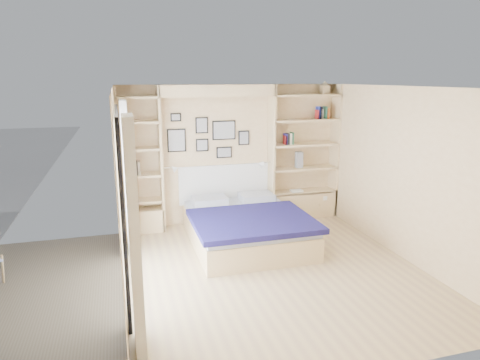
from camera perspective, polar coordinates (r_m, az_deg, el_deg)
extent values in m
plane|color=tan|center=(6.12, 4.46, -11.83)|extent=(4.50, 4.50, 0.00)
plane|color=beige|center=(7.80, -1.10, 3.43)|extent=(4.00, 0.00, 4.00)
plane|color=beige|center=(3.78, 16.81, -8.33)|extent=(4.00, 0.00, 4.00)
plane|color=beige|center=(5.35, -15.81, -1.80)|extent=(0.00, 4.50, 4.50)
plane|color=beige|center=(6.66, 21.04, 0.75)|extent=(0.00, 4.50, 4.50)
plane|color=white|center=(5.53, 4.94, 12.26)|extent=(4.50, 4.50, 0.00)
cube|color=beige|center=(7.41, -10.52, 2.66)|extent=(0.04, 0.35, 2.50)
cube|color=beige|center=(7.84, 4.19, 3.45)|extent=(0.04, 0.35, 2.50)
cube|color=beige|center=(7.44, -3.07, 11.83)|extent=(2.00, 0.35, 0.20)
cube|color=beige|center=(8.36, 12.48, 3.80)|extent=(0.04, 0.35, 2.50)
cube|color=beige|center=(7.38, -15.78, 2.33)|extent=(0.04, 0.35, 2.50)
cube|color=beige|center=(8.31, 8.29, -3.16)|extent=(1.30, 0.35, 0.50)
cube|color=beige|center=(7.65, -12.80, -5.24)|extent=(0.70, 0.35, 0.40)
cube|color=black|center=(5.19, -16.17, 8.71)|extent=(0.04, 2.08, 0.06)
cube|color=black|center=(5.79, -14.71, -13.51)|extent=(0.04, 2.08, 0.06)
cube|color=black|center=(4.43, -15.19, -7.04)|extent=(0.04, 0.06, 2.20)
cube|color=black|center=(6.38, -15.53, -0.74)|extent=(0.04, 0.06, 2.20)
cube|color=silver|center=(5.39, -15.51, -3.12)|extent=(0.01, 2.00, 2.20)
cube|color=white|center=(4.15, -13.90, -7.63)|extent=(0.10, 0.45, 2.30)
cube|color=white|center=(6.64, -14.81, 0.30)|extent=(0.10, 0.45, 2.30)
cube|color=beige|center=(8.25, 8.35, -1.50)|extent=(1.30, 0.35, 0.04)
cube|color=beige|center=(8.14, 8.46, 1.56)|extent=(1.30, 0.35, 0.04)
cube|color=beige|center=(8.06, 8.57, 4.69)|extent=(1.30, 0.35, 0.04)
cube|color=beige|center=(8.01, 8.68, 7.88)|extent=(1.30, 0.35, 0.04)
cube|color=beige|center=(7.98, 8.80, 11.09)|extent=(1.30, 0.35, 0.04)
cube|color=beige|center=(7.55, -12.94, -2.73)|extent=(0.70, 0.35, 0.04)
cube|color=beige|center=(7.44, -13.12, 0.61)|extent=(0.70, 0.35, 0.04)
cube|color=beige|center=(7.35, -13.31, 4.03)|extent=(0.70, 0.35, 0.04)
cube|color=beige|center=(7.29, -13.50, 7.51)|extent=(0.70, 0.35, 0.04)
cube|color=beige|center=(7.26, -13.68, 10.65)|extent=(0.70, 0.35, 0.04)
cube|color=beige|center=(6.96, 0.77, -6.92)|extent=(1.71, 2.14, 0.37)
cube|color=#B3B7C3|center=(6.88, 0.77, -5.07)|extent=(1.67, 2.10, 0.10)
cube|color=#151242|center=(6.53, 1.69, -5.47)|extent=(1.81, 1.50, 0.08)
cube|color=#B3B7C3|center=(7.46, -4.08, -2.73)|extent=(0.59, 0.43, 0.12)
cube|color=#B3B7C3|center=(7.67, 2.20, -2.24)|extent=(0.59, 0.43, 0.12)
cube|color=white|center=(7.86, -1.62, -0.44)|extent=(1.81, 0.04, 0.70)
cube|color=black|center=(7.54, -8.46, 5.24)|extent=(0.32, 0.02, 0.40)
cube|color=gray|center=(7.53, -8.45, 5.23)|extent=(0.28, 0.01, 0.36)
cube|color=black|center=(7.58, -5.12, 7.28)|extent=(0.22, 0.02, 0.28)
cube|color=gray|center=(7.57, -5.11, 7.27)|extent=(0.18, 0.01, 0.24)
cube|color=black|center=(7.62, -5.07, 4.67)|extent=(0.22, 0.02, 0.22)
cube|color=gray|center=(7.61, -5.05, 4.65)|extent=(0.18, 0.01, 0.18)
cube|color=black|center=(7.67, -2.15, 6.65)|extent=(0.42, 0.02, 0.34)
cube|color=gray|center=(7.66, -2.13, 6.64)|extent=(0.38, 0.01, 0.30)
cube|color=black|center=(7.73, -2.13, 3.71)|extent=(0.28, 0.02, 0.20)
cube|color=gray|center=(7.72, -2.11, 3.69)|extent=(0.24, 0.01, 0.16)
cube|color=black|center=(7.79, 0.51, 5.65)|extent=(0.20, 0.02, 0.26)
cube|color=gray|center=(7.78, 0.54, 5.64)|extent=(0.16, 0.01, 0.22)
cube|color=black|center=(7.49, -8.56, 8.27)|extent=(0.18, 0.02, 0.14)
cube|color=gray|center=(7.48, -8.55, 8.26)|extent=(0.14, 0.01, 0.10)
cylinder|color=silver|center=(7.37, -9.34, 1.63)|extent=(0.20, 0.02, 0.02)
cone|color=white|center=(7.39, -8.57, 1.53)|extent=(0.13, 0.12, 0.15)
cylinder|color=silver|center=(7.75, 3.39, 2.36)|extent=(0.20, 0.02, 0.02)
cone|color=white|center=(7.72, 2.69, 2.18)|extent=(0.13, 0.12, 0.15)
cube|color=#A51E1E|center=(7.89, 6.04, 5.33)|extent=(0.02, 0.15, 0.16)
cube|color=navy|center=(7.89, 6.06, 5.45)|extent=(0.03, 0.15, 0.20)
cube|color=black|center=(7.91, 6.36, 5.48)|extent=(0.03, 0.15, 0.20)
cube|color=#BFB28C|center=(7.92, 6.62, 5.50)|extent=(0.04, 0.15, 0.21)
cube|color=#255635|center=(7.94, 6.91, 5.55)|extent=(0.03, 0.15, 0.22)
cube|color=#A51E1E|center=(8.09, 10.26, 8.61)|extent=(0.02, 0.15, 0.17)
cube|color=navy|center=(8.09, 10.34, 8.82)|extent=(0.03, 0.15, 0.23)
cube|color=black|center=(8.12, 10.64, 8.82)|extent=(0.03, 0.15, 0.23)
cube|color=#BFB28C|center=(8.12, 10.72, 8.65)|extent=(0.04, 0.15, 0.18)
cube|color=#26593F|center=(8.16, 11.26, 8.82)|extent=(0.03, 0.15, 0.23)
cube|color=#B44513|center=(8.18, 11.52, 8.70)|extent=(0.03, 0.15, 0.19)
cube|color=navy|center=(7.40, -13.84, 1.44)|extent=(0.02, 0.15, 0.20)
cube|color=black|center=(7.40, -13.62, 1.58)|extent=(0.03, 0.15, 0.23)
cube|color=tan|center=(7.40, -13.31, 1.59)|extent=(0.03, 0.15, 0.23)
cube|color=beige|center=(8.13, 11.23, 11.71)|extent=(0.13, 0.13, 0.15)
cone|color=beige|center=(8.12, 11.27, 12.52)|extent=(0.20, 0.20, 0.08)
cube|color=slate|center=(8.06, 7.87, 2.70)|extent=(0.12, 0.12, 0.30)
cube|color=white|center=(8.13, 7.55, -1.43)|extent=(0.22, 0.16, 0.03)
cylinder|color=tan|center=(6.35, -29.07, -10.41)|extent=(0.09, 0.15, 0.45)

